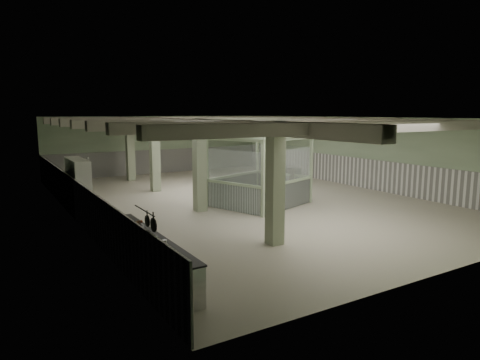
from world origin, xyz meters
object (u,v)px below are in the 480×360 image
walkin_cooler (79,188)px  filing_cabinet (292,183)px  prep_counter (145,255)px  guard_booth (260,158)px

walkin_cooler → filing_cabinet: bearing=-12.6°
prep_counter → guard_booth: (6.71, 5.08, 1.50)m
walkin_cooler → guard_booth: 7.21m
prep_counter → filing_cabinet: 10.18m
walkin_cooler → prep_counter: bearing=-89.3°
filing_cabinet → prep_counter: bearing=-148.0°
walkin_cooler → filing_cabinet: (8.73, -1.95, -0.29)m
prep_counter → filing_cabinet: (8.64, 5.37, 0.25)m
walkin_cooler → guard_booth: guard_booth is taller
walkin_cooler → filing_cabinet: walkin_cooler is taller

